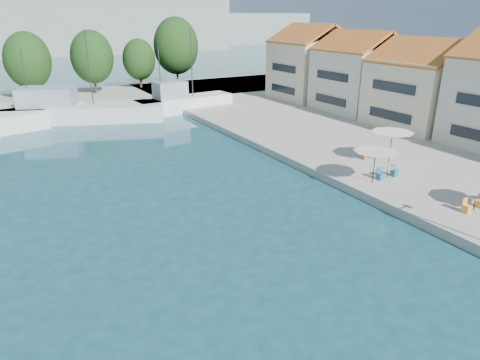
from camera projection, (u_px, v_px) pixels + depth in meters
quay_right at (429, 137)px, 40.88m from camera, size 32.00×92.00×0.60m
quay_far at (43, 103)px, 56.95m from camera, size 90.00×16.00×0.60m
hill_east at (137, 29)px, 168.65m from camera, size 140.00×40.00×12.00m
building_04 at (424, 82)px, 42.54m from camera, size 9.00×8.80×9.20m
building_05 at (359, 70)px, 49.74m from camera, size 8.40×8.80×9.70m
building_06 at (310, 61)px, 56.95m from camera, size 9.00×8.80×10.20m
trawler_03 at (72, 111)px, 48.10m from camera, size 19.74×11.50×10.20m
trawler_04 at (182, 103)px, 52.72m from camera, size 12.48×4.34×10.20m
tree_05 at (28, 60)px, 56.14m from camera, size 5.89×5.89×8.73m
tree_06 at (92, 57)px, 60.50m from camera, size 5.92×5.92×8.76m
tree_07 at (139, 60)px, 65.64m from camera, size 4.96×4.96×7.34m
tree_08 at (176, 46)px, 67.87m from camera, size 7.06×7.06×10.46m
umbrella_white at (375, 155)px, 28.22m from camera, size 2.95×2.95×2.22m
umbrella_cream at (392, 135)px, 31.98m from camera, size 3.17×3.17×2.45m
cafe_table_01 at (474, 205)px, 24.76m from camera, size 1.82×0.70×0.76m
cafe_table_02 at (387, 174)px, 29.67m from camera, size 1.82×0.70×0.76m
cafe_table_03 at (371, 154)px, 33.87m from camera, size 1.82×0.70×0.76m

